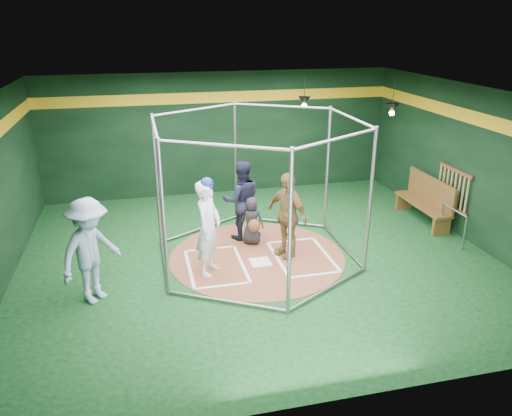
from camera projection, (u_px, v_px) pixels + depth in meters
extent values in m
cube|color=#0B3312|center=(257.00, 257.00, 10.88)|extent=(10.00, 9.00, 0.02)
cube|color=black|center=(257.00, 94.00, 9.63)|extent=(10.00, 9.00, 0.02)
cube|color=black|center=(220.00, 134.00, 14.34)|extent=(10.00, 0.10, 3.50)
cube|color=black|center=(343.00, 288.00, 6.16)|extent=(10.00, 0.10, 3.50)
cube|color=black|center=(470.00, 165.00, 11.34)|extent=(0.10, 9.00, 3.50)
cube|color=gold|center=(220.00, 97.00, 13.94)|extent=(10.00, 0.01, 0.30)
cube|color=gold|center=(477.00, 119.00, 10.96)|extent=(0.01, 9.00, 0.30)
cylinder|color=brown|center=(257.00, 256.00, 10.87)|extent=(3.80, 3.80, 0.01)
cube|color=white|center=(260.00, 262.00, 10.59)|extent=(0.43, 0.43, 0.01)
cube|color=white|center=(210.00, 249.00, 11.20)|extent=(1.10, 0.07, 0.01)
cube|color=white|center=(223.00, 286.00, 9.66)|extent=(1.10, 0.07, 0.01)
cube|color=white|center=(190.00, 269.00, 10.31)|extent=(0.07, 1.70, 0.01)
cube|color=white|center=(242.00, 263.00, 10.55)|extent=(0.07, 1.70, 0.01)
cube|color=white|center=(291.00, 241.00, 11.62)|extent=(1.10, 0.07, 0.01)
cube|color=white|center=(315.00, 275.00, 10.07)|extent=(1.10, 0.07, 0.01)
cube|color=white|center=(278.00, 259.00, 10.73)|extent=(0.07, 1.70, 0.01)
cube|color=white|center=(326.00, 254.00, 10.97)|extent=(0.07, 1.70, 0.01)
cylinder|color=gray|center=(327.00, 170.00, 11.82)|extent=(0.07, 0.07, 3.00)
cylinder|color=gray|center=(235.00, 163.00, 12.43)|extent=(0.07, 0.07, 3.00)
cylinder|color=gray|center=(157.00, 182.00, 10.95)|extent=(0.07, 0.07, 3.00)
cylinder|color=gray|center=(164.00, 221.00, 8.86)|extent=(0.07, 0.07, 3.00)
cylinder|color=gray|center=(290.00, 236.00, 8.25)|extent=(0.07, 0.07, 3.00)
cylinder|color=gray|center=(370.00, 203.00, 9.73)|extent=(0.07, 0.07, 3.00)
cylinder|color=gray|center=(281.00, 106.00, 11.61)|extent=(2.02, 1.20, 0.06)
cylinder|color=gray|center=(279.00, 221.00, 12.64)|extent=(2.02, 1.20, 0.06)
cylinder|color=gray|center=(196.00, 110.00, 11.17)|extent=(2.02, 1.20, 0.06)
cylinder|color=gray|center=(201.00, 228.00, 12.21)|extent=(2.02, 1.20, 0.06)
cylinder|color=gray|center=(155.00, 127.00, 9.39)|extent=(0.06, 2.30, 0.06)
cylinder|color=gray|center=(165.00, 264.00, 10.42)|extent=(0.06, 2.30, 0.06)
cylinder|color=gray|center=(222.00, 145.00, 8.04)|extent=(2.02, 1.20, 0.06)
cylinder|color=gray|center=(226.00, 301.00, 9.07)|extent=(2.02, 1.20, 0.06)
cylinder|color=gray|center=(338.00, 139.00, 8.47)|extent=(2.02, 1.20, 0.06)
cylinder|color=gray|center=(329.00, 288.00, 9.50)|extent=(2.02, 1.20, 0.06)
cylinder|color=gray|center=(351.00, 118.00, 10.26)|extent=(0.06, 2.30, 0.06)
cylinder|color=gray|center=(342.00, 245.00, 11.29)|extent=(0.06, 2.30, 0.06)
cube|color=brown|center=(456.00, 170.00, 11.78)|extent=(0.05, 1.25, 0.08)
cube|color=brown|center=(451.00, 206.00, 12.10)|extent=(0.05, 1.25, 0.08)
cylinder|color=#A68457|center=(467.00, 196.00, 11.43)|extent=(0.06, 0.06, 0.85)
cylinder|color=#A68457|center=(463.00, 194.00, 11.58)|extent=(0.06, 0.06, 0.85)
cylinder|color=#A68457|center=(459.00, 192.00, 11.72)|extent=(0.06, 0.06, 0.85)
cylinder|color=#A68457|center=(455.00, 190.00, 11.86)|extent=(0.06, 0.06, 0.85)
cylinder|color=#A68457|center=(451.00, 188.00, 12.01)|extent=(0.06, 0.06, 0.85)
cylinder|color=#A68457|center=(447.00, 186.00, 12.15)|extent=(0.06, 0.06, 0.85)
cylinder|color=#A68457|center=(443.00, 184.00, 12.29)|extent=(0.06, 0.06, 0.85)
cylinder|color=#A68457|center=(440.00, 182.00, 12.43)|extent=(0.06, 0.06, 0.85)
cone|color=black|center=(304.00, 101.00, 13.64)|extent=(0.34, 0.34, 0.22)
sphere|color=#FFD899|center=(304.00, 106.00, 13.69)|extent=(0.14, 0.14, 0.14)
cylinder|color=black|center=(305.00, 88.00, 13.52)|extent=(0.02, 0.02, 0.70)
cone|color=black|center=(392.00, 108.00, 12.58)|extent=(0.34, 0.34, 0.22)
sphere|color=#FFD899|center=(392.00, 113.00, 12.63)|extent=(0.14, 0.14, 0.14)
cylinder|color=black|center=(394.00, 94.00, 12.46)|extent=(0.02, 0.02, 0.70)
imported|color=white|center=(208.00, 228.00, 9.85)|extent=(0.76, 0.85, 1.95)
sphere|color=navy|center=(207.00, 184.00, 9.52)|extent=(0.26, 0.26, 0.26)
imported|color=#A48346|center=(287.00, 215.00, 10.61)|extent=(0.93, 1.18, 1.87)
imported|color=black|center=(252.00, 221.00, 11.32)|extent=(0.64, 0.55, 1.11)
sphere|color=brown|center=(254.00, 225.00, 11.10)|extent=(0.28, 0.28, 0.28)
imported|color=black|center=(242.00, 200.00, 11.47)|extent=(0.94, 0.75, 1.87)
imported|color=#8FA2BE|center=(90.00, 251.00, 8.87)|extent=(1.42, 1.43, 1.98)
cube|color=brown|center=(422.00, 204.00, 12.61)|extent=(0.47, 2.00, 0.07)
cube|color=brown|center=(431.00, 190.00, 12.52)|extent=(0.07, 2.00, 0.67)
cube|color=brown|center=(441.00, 226.00, 11.88)|extent=(0.45, 0.09, 0.45)
cube|color=brown|center=(404.00, 201.00, 13.50)|extent=(0.45, 0.09, 0.45)
cylinder|color=gray|center=(465.00, 234.00, 11.03)|extent=(0.05, 0.05, 0.81)
cylinder|color=gray|center=(441.00, 219.00, 11.85)|extent=(0.05, 0.05, 0.81)
cylinder|color=gray|center=(455.00, 210.00, 11.30)|extent=(0.05, 0.90, 0.05)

